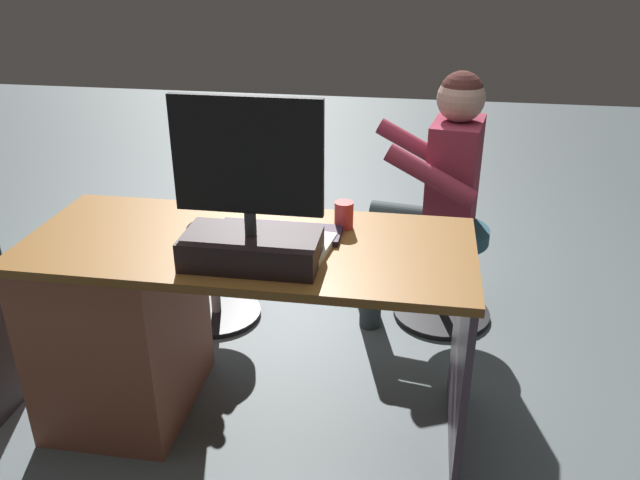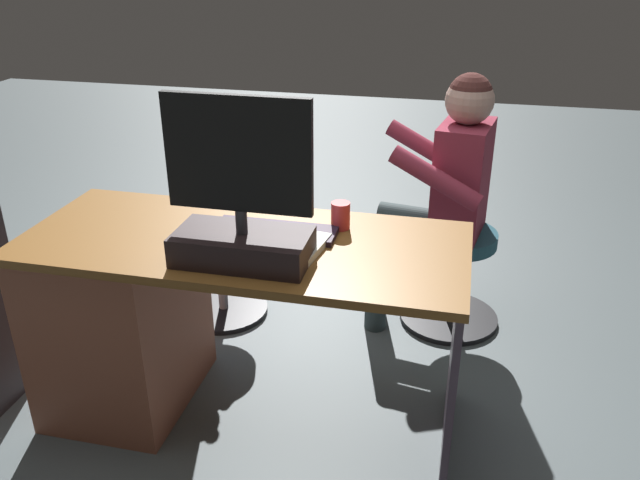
{
  "view_description": "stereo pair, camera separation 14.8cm",
  "coord_description": "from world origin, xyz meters",
  "px_view_note": "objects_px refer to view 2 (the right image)",
  "views": [
    {
      "loc": [
        -0.54,
        2.24,
        1.65
      ],
      "look_at": [
        -0.19,
        0.04,
        0.6
      ],
      "focal_mm": 36.38,
      "sensor_mm": 36.0,
      "label": 1
    },
    {
      "loc": [
        -0.69,
        2.21,
        1.65
      ],
      "look_at": [
        -0.19,
        0.04,
        0.6
      ],
      "focal_mm": 36.38,
      "sensor_mm": 36.0,
      "label": 2
    }
  ],
  "objects_px": {
    "visitor_chair": "(453,271)",
    "desk": "(147,312)",
    "computer_mouse": "(193,224)",
    "teddy_bear": "(217,196)",
    "office_chair_teddy": "(220,261)",
    "cup": "(341,216)",
    "monitor": "(241,217)",
    "person": "(443,182)",
    "tv_remote": "(206,231)",
    "keyboard": "(275,231)"
  },
  "relations": [
    {
      "from": "computer_mouse",
      "to": "teddy_bear",
      "type": "height_order",
      "value": "computer_mouse"
    },
    {
      "from": "visitor_chair",
      "to": "computer_mouse",
      "type": "bearing_deg",
      "value": 41.84
    },
    {
      "from": "teddy_bear",
      "to": "office_chair_teddy",
      "type": "bearing_deg",
      "value": 90.0
    },
    {
      "from": "computer_mouse",
      "to": "tv_remote",
      "type": "distance_m",
      "value": 0.06
    },
    {
      "from": "desk",
      "to": "monitor",
      "type": "bearing_deg",
      "value": 161.65
    },
    {
      "from": "desk",
      "to": "computer_mouse",
      "type": "distance_m",
      "value": 0.41
    },
    {
      "from": "monitor",
      "to": "person",
      "type": "bearing_deg",
      "value": -120.24
    },
    {
      "from": "teddy_bear",
      "to": "visitor_chair",
      "type": "bearing_deg",
      "value": -171.28
    },
    {
      "from": "cup",
      "to": "teddy_bear",
      "type": "xyz_separation_m",
      "value": [
        0.66,
        -0.51,
        -0.18
      ]
    },
    {
      "from": "desk",
      "to": "visitor_chair",
      "type": "distance_m",
      "value": 1.38
    },
    {
      "from": "keyboard",
      "to": "visitor_chair",
      "type": "relative_size",
      "value": 0.92
    },
    {
      "from": "desk",
      "to": "office_chair_teddy",
      "type": "distance_m",
      "value": 0.67
    },
    {
      "from": "desk",
      "to": "person",
      "type": "relative_size",
      "value": 1.3
    },
    {
      "from": "office_chair_teddy",
      "to": "person",
      "type": "height_order",
      "value": "person"
    },
    {
      "from": "person",
      "to": "visitor_chair",
      "type": "bearing_deg",
      "value": -170.73
    },
    {
      "from": "cup",
      "to": "tv_remote",
      "type": "distance_m",
      "value": 0.46
    },
    {
      "from": "monitor",
      "to": "teddy_bear",
      "type": "xyz_separation_m",
      "value": [
        0.42,
        -0.82,
        -0.28
      ]
    },
    {
      "from": "keyboard",
      "to": "visitor_chair",
      "type": "distance_m",
      "value": 1.09
    },
    {
      "from": "cup",
      "to": "desk",
      "type": "bearing_deg",
      "value": 13.25
    },
    {
      "from": "keyboard",
      "to": "cup",
      "type": "xyz_separation_m",
      "value": [
        -0.21,
        -0.09,
        0.04
      ]
    },
    {
      "from": "desk",
      "to": "monitor",
      "type": "height_order",
      "value": "monitor"
    },
    {
      "from": "office_chair_teddy",
      "to": "visitor_chair",
      "type": "bearing_deg",
      "value": -170.73
    },
    {
      "from": "desk",
      "to": "person",
      "type": "xyz_separation_m",
      "value": [
        -1.01,
        -0.82,
        0.29
      ]
    },
    {
      "from": "desk",
      "to": "office_chair_teddy",
      "type": "relative_size",
      "value": 3.27
    },
    {
      "from": "cup",
      "to": "office_chair_teddy",
      "type": "distance_m",
      "value": 0.97
    },
    {
      "from": "visitor_chair",
      "to": "desk",
      "type": "bearing_deg",
      "value": 37.67
    },
    {
      "from": "computer_mouse",
      "to": "teddy_bear",
      "type": "bearing_deg",
      "value": -74.86
    },
    {
      "from": "computer_mouse",
      "to": "tv_remote",
      "type": "bearing_deg",
      "value": 156.26
    },
    {
      "from": "desk",
      "to": "computer_mouse",
      "type": "relative_size",
      "value": 15.59
    },
    {
      "from": "person",
      "to": "monitor",
      "type": "bearing_deg",
      "value": 59.76
    },
    {
      "from": "desk",
      "to": "cup",
      "type": "height_order",
      "value": "cup"
    },
    {
      "from": "person",
      "to": "teddy_bear",
      "type": "bearing_deg",
      "value": 8.68
    },
    {
      "from": "computer_mouse",
      "to": "person",
      "type": "distance_m",
      "value": 1.13
    },
    {
      "from": "desk",
      "to": "teddy_bear",
      "type": "xyz_separation_m",
      "value": [
        -0.02,
        -0.67,
        0.2
      ]
    },
    {
      "from": "monitor",
      "to": "tv_remote",
      "type": "relative_size",
      "value": 3.46
    },
    {
      "from": "office_chair_teddy",
      "to": "person",
      "type": "distance_m",
      "value": 1.08
    },
    {
      "from": "desk",
      "to": "keyboard",
      "type": "bearing_deg",
      "value": -171.67
    },
    {
      "from": "office_chair_teddy",
      "to": "desk",
      "type": "bearing_deg",
      "value": 87.95
    },
    {
      "from": "desk",
      "to": "tv_remote",
      "type": "distance_m",
      "value": 0.43
    },
    {
      "from": "computer_mouse",
      "to": "visitor_chair",
      "type": "relative_size",
      "value": 0.21
    },
    {
      "from": "tv_remote",
      "to": "cup",
      "type": "bearing_deg",
      "value": -147.26
    },
    {
      "from": "person",
      "to": "computer_mouse",
      "type": "bearing_deg",
      "value": 43.95
    },
    {
      "from": "office_chair_teddy",
      "to": "teddy_bear",
      "type": "bearing_deg",
      "value": -90.0
    },
    {
      "from": "keyboard",
      "to": "tv_remote",
      "type": "bearing_deg",
      "value": 13.36
    },
    {
      "from": "desk",
      "to": "keyboard",
      "type": "xyz_separation_m",
      "value": [
        -0.48,
        -0.07,
        0.35
      ]
    },
    {
      "from": "person",
      "to": "office_chair_teddy",
      "type": "bearing_deg",
      "value": 9.27
    },
    {
      "from": "monitor",
      "to": "office_chair_teddy",
      "type": "relative_size",
      "value": 1.14
    },
    {
      "from": "cup",
      "to": "visitor_chair",
      "type": "xyz_separation_m",
      "value": [
        -0.4,
        -0.67,
        -0.52
      ]
    },
    {
      "from": "monitor",
      "to": "computer_mouse",
      "type": "bearing_deg",
      "value": -37.23
    },
    {
      "from": "keyboard",
      "to": "tv_remote",
      "type": "relative_size",
      "value": 2.8
    }
  ]
}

